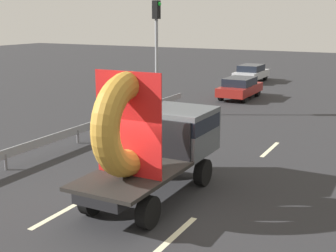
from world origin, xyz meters
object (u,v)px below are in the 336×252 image
at_px(distant_sedan, 240,87).
at_px(oncoming_car, 251,73).
at_px(flatbed_truck, 157,137).
at_px(traffic_light, 157,42).

bearing_deg(distant_sedan, oncoming_car, 102.83).
xyz_separation_m(flatbed_truck, distant_sedan, (-3.23, 16.39, -1.02)).
distance_m(traffic_light, oncoming_car, 14.83).
bearing_deg(oncoming_car, flatbed_truck, -78.32).
bearing_deg(distant_sedan, traffic_light, -108.01).
bearing_deg(oncoming_car, traffic_light, -91.67).
xyz_separation_m(distant_sedan, traffic_light, (-2.19, -6.74, 3.07)).
xyz_separation_m(distant_sedan, oncoming_car, (-1.77, 7.76, 0.01)).
height_order(flatbed_truck, distant_sedan, flatbed_truck).
height_order(distant_sedan, oncoming_car, oncoming_car).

